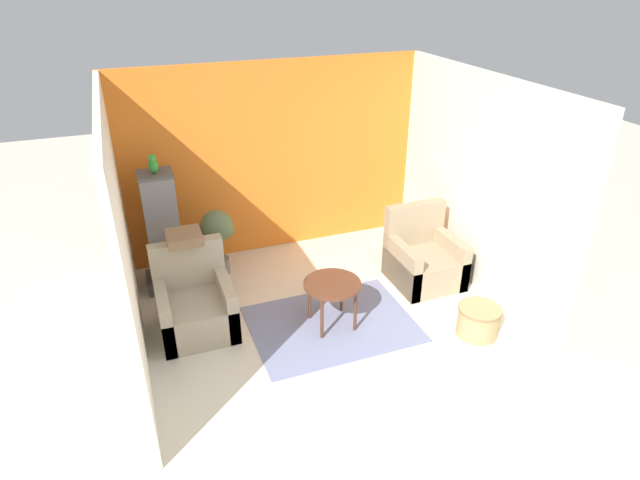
{
  "coord_description": "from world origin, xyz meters",
  "views": [
    {
      "loc": [
        -1.8,
        -3.14,
        3.55
      ],
      "look_at": [
        0.0,
        1.64,
        0.88
      ],
      "focal_mm": 30.0,
      "sensor_mm": 36.0,
      "label": 1
    }
  ],
  "objects_px": {
    "birdcage": "(164,234)",
    "potted_plant": "(217,232)",
    "wicker_basket": "(478,320)",
    "armchair_right": "(423,260)",
    "coffee_table": "(332,288)",
    "armchair_left": "(195,306)",
    "parrot": "(153,164)"
  },
  "relations": [
    {
      "from": "coffee_table",
      "to": "armchair_right",
      "type": "bearing_deg",
      "value": 18.56
    },
    {
      "from": "armchair_left",
      "to": "potted_plant",
      "type": "distance_m",
      "value": 1.2
    },
    {
      "from": "potted_plant",
      "to": "coffee_table",
      "type": "bearing_deg",
      "value": -58.81
    },
    {
      "from": "armchair_right",
      "to": "wicker_basket",
      "type": "bearing_deg",
      "value": -90.35
    },
    {
      "from": "armchair_left",
      "to": "potted_plant",
      "type": "height_order",
      "value": "armchair_left"
    },
    {
      "from": "armchair_right",
      "to": "armchair_left",
      "type": "bearing_deg",
      "value": -179.83
    },
    {
      "from": "coffee_table",
      "to": "potted_plant",
      "type": "height_order",
      "value": "potted_plant"
    },
    {
      "from": "coffee_table",
      "to": "wicker_basket",
      "type": "distance_m",
      "value": 1.58
    },
    {
      "from": "coffee_table",
      "to": "parrot",
      "type": "relative_size",
      "value": 2.72
    },
    {
      "from": "birdcage",
      "to": "parrot",
      "type": "height_order",
      "value": "parrot"
    },
    {
      "from": "wicker_basket",
      "to": "parrot",
      "type": "bearing_deg",
      "value": 142.93
    },
    {
      "from": "wicker_basket",
      "to": "armchair_right",
      "type": "bearing_deg",
      "value": 89.65
    },
    {
      "from": "birdcage",
      "to": "parrot",
      "type": "bearing_deg",
      "value": 90.0
    },
    {
      "from": "armchair_left",
      "to": "armchair_right",
      "type": "xyz_separation_m",
      "value": [
        2.78,
        0.01,
        0.0
      ]
    },
    {
      "from": "armchair_right",
      "to": "birdcage",
      "type": "distance_m",
      "value": 3.15
    },
    {
      "from": "coffee_table",
      "to": "armchair_left",
      "type": "bearing_deg",
      "value": 161.66
    },
    {
      "from": "parrot",
      "to": "coffee_table",
      "type": "bearing_deg",
      "value": -44.38
    },
    {
      "from": "coffee_table",
      "to": "wicker_basket",
      "type": "height_order",
      "value": "coffee_table"
    },
    {
      "from": "coffee_table",
      "to": "parrot",
      "type": "xyz_separation_m",
      "value": [
        -1.55,
        1.52,
        1.06
      ]
    },
    {
      "from": "birdcage",
      "to": "parrot",
      "type": "distance_m",
      "value": 0.87
    },
    {
      "from": "parrot",
      "to": "potted_plant",
      "type": "relative_size",
      "value": 0.26
    },
    {
      "from": "coffee_table",
      "to": "armchair_left",
      "type": "xyz_separation_m",
      "value": [
        -1.39,
        0.46,
        -0.19
      ]
    },
    {
      "from": "coffee_table",
      "to": "armchair_left",
      "type": "relative_size",
      "value": 0.66
    },
    {
      "from": "coffee_table",
      "to": "armchair_right",
      "type": "xyz_separation_m",
      "value": [
        1.39,
        0.47,
        -0.19
      ]
    },
    {
      "from": "wicker_basket",
      "to": "potted_plant",
      "type": "bearing_deg",
      "value": 136.05
    },
    {
      "from": "wicker_basket",
      "to": "armchair_left",
      "type": "bearing_deg",
      "value": 157.28
    },
    {
      "from": "birdcage",
      "to": "wicker_basket",
      "type": "height_order",
      "value": "birdcage"
    },
    {
      "from": "potted_plant",
      "to": "armchair_right",
      "type": "bearing_deg",
      "value": -24.54
    },
    {
      "from": "armchair_right",
      "to": "wicker_basket",
      "type": "xyz_separation_m",
      "value": [
        -0.01,
        -1.17,
        -0.11
      ]
    },
    {
      "from": "birdcage",
      "to": "potted_plant",
      "type": "relative_size",
      "value": 1.67
    },
    {
      "from": "coffee_table",
      "to": "potted_plant",
      "type": "distance_m",
      "value": 1.79
    },
    {
      "from": "potted_plant",
      "to": "parrot",
      "type": "bearing_deg",
      "value": -179.26
    }
  ]
}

